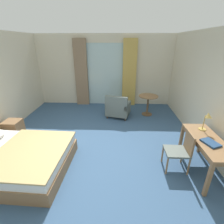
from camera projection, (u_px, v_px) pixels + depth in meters
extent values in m
cube|color=#38567A|center=(94.00, 153.00, 4.10)|extent=(6.10, 7.59, 0.10)
cube|color=beige|center=(105.00, 71.00, 6.77)|extent=(5.70, 0.12, 2.81)
cube|color=beige|center=(224.00, 99.00, 3.42)|extent=(0.12, 7.19, 2.81)
cube|color=silver|center=(105.00, 75.00, 6.76)|extent=(1.51, 0.02, 2.47)
cube|color=#897056|center=(81.00, 73.00, 6.67)|extent=(0.51, 0.10, 2.64)
cube|color=tan|center=(129.00, 74.00, 6.60)|extent=(0.55, 0.10, 2.64)
cube|color=olive|center=(18.00, 164.00, 3.46)|extent=(2.14, 1.72, 0.28)
cube|color=white|center=(16.00, 155.00, 3.37)|extent=(2.08, 1.67, 0.18)
cube|color=tan|center=(31.00, 151.00, 3.30)|extent=(1.44, 1.68, 0.03)
cube|color=olive|center=(13.00, 128.00, 4.70)|extent=(0.44, 0.42, 0.46)
cube|color=brown|center=(8.00, 129.00, 4.46)|extent=(0.38, 0.01, 0.11)
cube|color=olive|center=(208.00, 140.00, 3.20)|extent=(0.55, 1.34, 0.04)
cube|color=olive|center=(208.00, 143.00, 3.23)|extent=(0.51, 1.27, 0.08)
cube|color=olive|center=(201.00, 139.00, 3.93)|extent=(0.06, 0.06, 0.72)
cube|color=olive|center=(208.00, 180.00, 2.77)|extent=(0.06, 0.06, 0.72)
cube|color=olive|center=(181.00, 139.00, 3.94)|extent=(0.06, 0.06, 0.72)
cube|color=slate|center=(177.00, 151.00, 3.38)|extent=(0.47, 0.43, 0.04)
cube|color=olive|center=(189.00, 142.00, 3.28)|extent=(0.04, 0.41, 0.41)
cylinder|color=olive|center=(163.00, 154.00, 3.66)|extent=(0.04, 0.04, 0.40)
cylinder|color=olive|center=(167.00, 166.00, 3.30)|extent=(0.04, 0.04, 0.40)
cylinder|color=olive|center=(182.00, 155.00, 3.64)|extent=(0.04, 0.04, 0.40)
cylinder|color=olive|center=(189.00, 167.00, 3.28)|extent=(0.04, 0.04, 0.40)
cylinder|color=tan|center=(202.00, 129.00, 3.56)|extent=(0.15, 0.15, 0.02)
cylinder|color=tan|center=(204.00, 122.00, 3.49)|extent=(0.02, 0.02, 0.32)
cone|color=tan|center=(208.00, 115.00, 3.35)|extent=(0.14, 0.16, 0.16)
cube|color=navy|center=(211.00, 143.00, 3.06)|extent=(0.32, 0.37, 0.03)
cube|color=slate|center=(118.00, 110.00, 5.91)|extent=(0.92, 0.86, 0.28)
cube|color=slate|center=(116.00, 103.00, 5.52)|extent=(0.78, 0.31, 0.47)
cube|color=slate|center=(128.00, 106.00, 5.74)|extent=(0.27, 0.69, 0.16)
cube|color=slate|center=(109.00, 104.00, 5.92)|extent=(0.27, 0.69, 0.16)
cylinder|color=#4C3D2D|center=(129.00, 113.00, 6.15)|extent=(0.04, 0.04, 0.10)
cylinder|color=#4C3D2D|center=(112.00, 111.00, 6.32)|extent=(0.04, 0.04, 0.10)
cylinder|color=#4C3D2D|center=(125.00, 119.00, 5.65)|extent=(0.04, 0.04, 0.10)
cylinder|color=#4C3D2D|center=(107.00, 117.00, 5.83)|extent=(0.04, 0.04, 0.10)
cylinder|color=olive|center=(148.00, 96.00, 5.88)|extent=(0.69, 0.69, 0.03)
cylinder|color=brown|center=(148.00, 106.00, 6.02)|extent=(0.07, 0.07, 0.70)
cylinder|color=brown|center=(147.00, 114.00, 6.16)|extent=(0.38, 0.38, 0.02)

